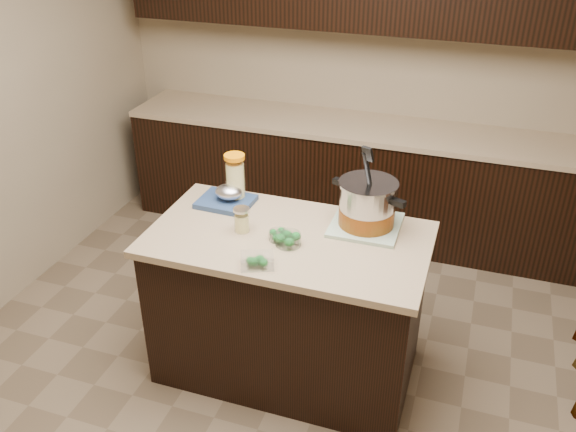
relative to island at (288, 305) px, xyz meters
name	(u,v)px	position (x,y,z in m)	size (l,w,h in m)	color
ground_plane	(288,366)	(0.00, 0.00, -0.45)	(4.00, 4.00, 0.00)	brown
room_shell	(288,83)	(0.00, 0.00, 1.26)	(4.04, 4.04, 2.72)	tan
back_cabinets	(362,118)	(0.00, 1.74, 0.49)	(3.60, 0.63, 2.33)	black
island	(288,305)	(0.00, 0.00, 0.00)	(1.46, 0.81, 0.90)	black
dish_towel	(366,225)	(0.36, 0.23, 0.46)	(0.36, 0.36, 0.02)	#61906C
stock_pot	(367,206)	(0.36, 0.22, 0.57)	(0.42, 0.40, 0.44)	#B7B7BC
lemonade_pitcher	(235,180)	(-0.41, 0.28, 0.58)	(0.14, 0.14, 0.28)	#E3DB8B
mason_jar	(242,220)	(-0.25, -0.03, 0.51)	(0.10, 0.10, 0.14)	#E3DB8B
broccoli_tub_left	(279,236)	(-0.03, -0.05, 0.47)	(0.13, 0.13, 0.05)	silver
broccoli_tub_right	(288,240)	(0.03, -0.08, 0.48)	(0.15, 0.15, 0.06)	silver
broccoli_tub_rect	(257,261)	(-0.05, -0.31, 0.47)	(0.19, 0.17, 0.06)	silver
blue_tray	(227,198)	(-0.44, 0.22, 0.49)	(0.31, 0.25, 0.11)	navy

